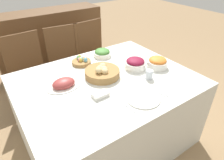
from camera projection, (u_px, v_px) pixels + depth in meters
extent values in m
plane|color=#937551|center=(107.00, 136.00, 2.14)|extent=(12.00, 12.00, 0.00)
cube|color=silver|center=(107.00, 111.00, 1.95)|extent=(1.52, 1.20, 0.72)
cylinder|color=brown|center=(96.00, 85.00, 2.58)|extent=(0.03, 0.03, 0.44)
cylinder|color=brown|center=(118.00, 75.00, 2.79)|extent=(0.03, 0.03, 0.44)
cylinder|color=brown|center=(80.00, 73.00, 2.83)|extent=(0.03, 0.03, 0.44)
cylinder|color=brown|center=(101.00, 65.00, 3.04)|extent=(0.03, 0.03, 0.44)
cube|color=brown|center=(98.00, 59.00, 2.68)|extent=(0.46, 0.46, 0.02)
cube|color=brown|center=(89.00, 38.00, 2.68)|extent=(0.42, 0.06, 0.46)
cylinder|color=brown|center=(62.00, 95.00, 2.39)|extent=(0.03, 0.03, 0.44)
cylinder|color=brown|center=(92.00, 86.00, 2.55)|extent=(0.03, 0.03, 0.44)
cylinder|color=brown|center=(54.00, 80.00, 2.67)|extent=(0.03, 0.03, 0.44)
cylinder|color=brown|center=(81.00, 73.00, 2.83)|extent=(0.03, 0.03, 0.44)
cube|color=brown|center=(70.00, 68.00, 2.49)|extent=(0.46, 0.46, 0.02)
cube|color=brown|center=(63.00, 44.00, 2.50)|extent=(0.42, 0.06, 0.46)
cylinder|color=brown|center=(27.00, 110.00, 2.16)|extent=(0.03, 0.03, 0.44)
cylinder|color=brown|center=(60.00, 96.00, 2.37)|extent=(0.03, 0.03, 0.44)
cylinder|color=brown|center=(16.00, 94.00, 2.42)|extent=(0.03, 0.03, 0.44)
cylinder|color=brown|center=(46.00, 83.00, 2.62)|extent=(0.03, 0.03, 0.44)
cube|color=brown|center=(34.00, 79.00, 2.27)|extent=(0.45, 0.45, 0.02)
cube|color=brown|center=(23.00, 53.00, 2.27)|extent=(0.42, 0.05, 0.46)
cube|color=brown|center=(51.00, 44.00, 3.05)|extent=(1.54, 0.44, 0.99)
cylinder|color=#9E7542|center=(102.00, 73.00, 1.78)|extent=(0.31, 0.31, 0.07)
ellipsoid|color=#E0C184|center=(100.00, 69.00, 1.75)|extent=(0.08, 0.07, 0.06)
ellipsoid|color=#E0C184|center=(103.00, 66.00, 1.81)|extent=(0.09, 0.09, 0.05)
ellipsoid|color=#E0C184|center=(104.00, 69.00, 1.74)|extent=(0.07, 0.06, 0.05)
ellipsoid|color=#E0C184|center=(99.00, 71.00, 1.70)|extent=(0.07, 0.07, 0.05)
ellipsoid|color=#E0C184|center=(105.00, 71.00, 1.72)|extent=(0.07, 0.07, 0.05)
cylinder|color=#9E7542|center=(81.00, 62.00, 1.99)|extent=(0.19, 0.19, 0.03)
ellipsoid|color=#F4D151|center=(80.00, 57.00, 2.01)|extent=(0.04, 0.04, 0.05)
ellipsoid|color=#7FCC7A|center=(78.00, 58.00, 2.00)|extent=(0.04, 0.04, 0.05)
ellipsoid|color=pink|center=(80.00, 60.00, 1.97)|extent=(0.04, 0.04, 0.04)
ellipsoid|color=#60B2E0|center=(81.00, 59.00, 1.97)|extent=(0.04, 0.04, 0.05)
ellipsoid|color=#F4D151|center=(81.00, 59.00, 1.97)|extent=(0.03, 0.03, 0.04)
ellipsoid|color=#60B2E0|center=(86.00, 60.00, 1.96)|extent=(0.04, 0.04, 0.05)
ellipsoid|color=#F4D151|center=(85.00, 60.00, 1.97)|extent=(0.03, 0.03, 0.04)
ellipsoid|color=#F4D151|center=(81.00, 60.00, 1.96)|extent=(0.04, 0.04, 0.05)
ellipsoid|color=white|center=(64.00, 86.00, 1.65)|extent=(0.29, 0.20, 0.01)
ellipsoid|color=#983836|center=(64.00, 83.00, 1.64)|extent=(0.19, 0.14, 0.08)
cylinder|color=white|center=(135.00, 65.00, 1.91)|extent=(0.20, 0.20, 0.06)
ellipsoid|color=maroon|center=(135.00, 61.00, 1.89)|extent=(0.17, 0.17, 0.06)
cylinder|color=white|center=(102.00, 54.00, 2.14)|extent=(0.19, 0.19, 0.05)
ellipsoid|color=#478438|center=(102.00, 51.00, 2.12)|extent=(0.16, 0.16, 0.06)
cylinder|color=white|center=(157.00, 64.00, 1.93)|extent=(0.20, 0.20, 0.07)
ellipsoid|color=orange|center=(158.00, 60.00, 1.90)|extent=(0.17, 0.17, 0.06)
cylinder|color=white|center=(143.00, 98.00, 1.52)|extent=(0.26, 0.26, 0.01)
cube|color=silver|center=(127.00, 106.00, 1.44)|extent=(0.02, 0.18, 0.00)
cube|color=silver|center=(158.00, 92.00, 1.59)|extent=(0.02, 0.18, 0.00)
cube|color=silver|center=(160.00, 90.00, 1.61)|extent=(0.02, 0.18, 0.00)
cylinder|color=silver|center=(149.00, 74.00, 1.75)|extent=(0.07, 0.07, 0.08)
cube|color=white|center=(100.00, 95.00, 1.54)|extent=(0.12, 0.08, 0.03)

